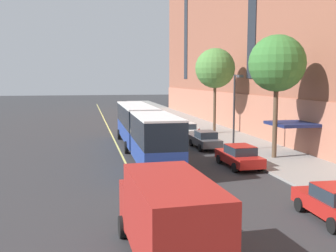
{
  "coord_description": "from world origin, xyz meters",
  "views": [
    {
      "loc": [
        -4.42,
        -25.33,
        6.01
      ],
      "look_at": [
        2.92,
        9.41,
        1.8
      ],
      "focal_mm": 42.0,
      "sensor_mm": 36.0,
      "label": 1
    }
  ],
  "objects_px": {
    "street_tree_mid_block": "(277,64)",
    "fire_hydrant": "(199,131)",
    "parked_car_white_0": "(186,130)",
    "street_lamp": "(235,104)",
    "parked_car_champagne_2": "(160,117)",
    "street_tree_far_uptown": "(215,68)",
    "city_bus": "(142,128)",
    "box_truck": "(167,216)",
    "parked_car_red_6": "(335,203)",
    "parked_car_navy_1": "(173,124)",
    "parked_car_red_3": "(239,156)",
    "parked_car_darkgray_5": "(205,140)"
  },
  "relations": [
    {
      "from": "street_tree_far_uptown",
      "to": "street_lamp",
      "type": "distance_m",
      "value": 11.44
    },
    {
      "from": "fire_hydrant",
      "to": "street_tree_mid_block",
      "type": "bearing_deg",
      "value": -81.5
    },
    {
      "from": "parked_car_red_6",
      "to": "street_tree_far_uptown",
      "type": "xyz_separation_m",
      "value": [
        3.61,
        26.69,
        6.42
      ]
    },
    {
      "from": "box_truck",
      "to": "fire_hydrant",
      "type": "height_order",
      "value": "box_truck"
    },
    {
      "from": "parked_car_navy_1",
      "to": "box_truck",
      "type": "relative_size",
      "value": 0.69
    },
    {
      "from": "city_bus",
      "to": "box_truck",
      "type": "xyz_separation_m",
      "value": [
        -2.04,
        -19.54,
        -0.41
      ]
    },
    {
      "from": "street_lamp",
      "to": "parked_car_navy_1",
      "type": "bearing_deg",
      "value": 96.8
    },
    {
      "from": "city_bus",
      "to": "parked_car_red_3",
      "type": "distance_m",
      "value": 8.65
    },
    {
      "from": "city_bus",
      "to": "parked_car_red_3",
      "type": "bearing_deg",
      "value": -47.1
    },
    {
      "from": "parked_car_red_6",
      "to": "street_tree_mid_block",
      "type": "bearing_deg",
      "value": 74.0
    },
    {
      "from": "city_bus",
      "to": "parked_car_champagne_2",
      "type": "distance_m",
      "value": 24.09
    },
    {
      "from": "parked_car_champagne_2",
      "to": "street_tree_far_uptown",
      "type": "height_order",
      "value": "street_tree_far_uptown"
    },
    {
      "from": "parked_car_red_3",
      "to": "parked_car_red_6",
      "type": "distance_m",
      "value": 10.56
    },
    {
      "from": "street_tree_far_uptown",
      "to": "fire_hydrant",
      "type": "distance_m",
      "value": 7.04
    },
    {
      "from": "parked_car_champagne_2",
      "to": "street_tree_mid_block",
      "type": "distance_m",
      "value": 28.51
    },
    {
      "from": "parked_car_red_3",
      "to": "parked_car_darkgray_5",
      "type": "xyz_separation_m",
      "value": [
        -0.06,
        7.62,
        -0.0
      ]
    },
    {
      "from": "parked_car_red_6",
      "to": "parked_car_navy_1",
      "type": "bearing_deg",
      "value": 90.15
    },
    {
      "from": "street_tree_far_uptown",
      "to": "street_lamp",
      "type": "xyz_separation_m",
      "value": [
        -1.9,
        -10.83,
        -3.16
      ]
    },
    {
      "from": "box_truck",
      "to": "street_lamp",
      "type": "height_order",
      "value": "street_lamp"
    },
    {
      "from": "city_bus",
      "to": "parked_car_red_6",
      "type": "relative_size",
      "value": 4.76
    },
    {
      "from": "parked_car_white_0",
      "to": "parked_car_red_6",
      "type": "bearing_deg",
      "value": -89.76
    },
    {
      "from": "city_bus",
      "to": "fire_hydrant",
      "type": "xyz_separation_m",
      "value": [
        7.46,
        9.13,
        -1.66
      ]
    },
    {
      "from": "parked_car_darkgray_5",
      "to": "box_truck",
      "type": "distance_m",
      "value": 22.33
    },
    {
      "from": "parked_car_navy_1",
      "to": "parked_car_darkgray_5",
      "type": "xyz_separation_m",
      "value": [
        -0.02,
        -12.71,
        -0.0
      ]
    },
    {
      "from": "parked_car_champagne_2",
      "to": "street_tree_far_uptown",
      "type": "xyz_separation_m",
      "value": [
        3.6,
        -13.46,
        6.42
      ]
    },
    {
      "from": "parked_car_red_3",
      "to": "street_tree_mid_block",
      "type": "bearing_deg",
      "value": 29.08
    },
    {
      "from": "parked_car_red_6",
      "to": "street_lamp",
      "type": "bearing_deg",
      "value": 83.84
    },
    {
      "from": "parked_car_red_3",
      "to": "street_tree_mid_block",
      "type": "xyz_separation_m",
      "value": [
        3.64,
        2.03,
        6.37
      ]
    },
    {
      "from": "street_tree_mid_block",
      "to": "box_truck",
      "type": "bearing_deg",
      "value": -126.88
    },
    {
      "from": "parked_car_white_0",
      "to": "parked_car_red_3",
      "type": "distance_m",
      "value": 14.29
    },
    {
      "from": "street_lamp",
      "to": "fire_hydrant",
      "type": "bearing_deg",
      "value": 90.57
    },
    {
      "from": "box_truck",
      "to": "street_tree_mid_block",
      "type": "relative_size",
      "value": 0.76
    },
    {
      "from": "parked_car_champagne_2",
      "to": "fire_hydrant",
      "type": "bearing_deg",
      "value": -83.56
    },
    {
      "from": "box_truck",
      "to": "fire_hydrant",
      "type": "relative_size",
      "value": 9.7
    },
    {
      "from": "parked_car_red_6",
      "to": "box_truck",
      "type": "xyz_separation_m",
      "value": [
        -7.88,
        -2.73,
        0.97
      ]
    },
    {
      "from": "parked_car_navy_1",
      "to": "street_tree_far_uptown",
      "type": "relative_size",
      "value": 0.52
    },
    {
      "from": "parked_car_white_0",
      "to": "parked_car_navy_1",
      "type": "distance_m",
      "value": 6.04
    },
    {
      "from": "parked_car_white_0",
      "to": "parked_car_champagne_2",
      "type": "bearing_deg",
      "value": 89.58
    },
    {
      "from": "city_bus",
      "to": "parked_car_navy_1",
      "type": "xyz_separation_m",
      "value": [
        5.76,
        14.07,
        -1.37
      ]
    },
    {
      "from": "city_bus",
      "to": "street_lamp",
      "type": "xyz_separation_m",
      "value": [
        7.56,
        -0.96,
        1.88
      ]
    },
    {
      "from": "parked_car_white_0",
      "to": "street_lamp",
      "type": "xyz_separation_m",
      "value": [
        1.82,
        -8.99,
        3.26
      ]
    },
    {
      "from": "street_tree_far_uptown",
      "to": "street_lamp",
      "type": "height_order",
      "value": "street_tree_far_uptown"
    },
    {
      "from": "city_bus",
      "to": "parked_car_champagne_2",
      "type": "xyz_separation_m",
      "value": [
        5.85,
        23.33,
        -1.38
      ]
    },
    {
      "from": "city_bus",
      "to": "street_tree_far_uptown",
      "type": "relative_size",
      "value": 2.2
    },
    {
      "from": "parked_car_white_0",
      "to": "street_tree_far_uptown",
      "type": "height_order",
      "value": "street_tree_far_uptown"
    },
    {
      "from": "box_truck",
      "to": "street_tree_far_uptown",
      "type": "relative_size",
      "value": 0.76
    },
    {
      "from": "parked_car_champagne_2",
      "to": "street_tree_far_uptown",
      "type": "bearing_deg",
      "value": -75.03
    },
    {
      "from": "street_tree_mid_block",
      "to": "fire_hydrant",
      "type": "distance_m",
      "value": 15.06
    },
    {
      "from": "parked_car_white_0",
      "to": "parked_car_red_3",
      "type": "bearing_deg",
      "value": -89.72
    },
    {
      "from": "parked_car_white_0",
      "to": "parked_car_darkgray_5",
      "type": "xyz_separation_m",
      "value": [
        0.01,
        -6.67,
        -0.0
      ]
    }
  ]
}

